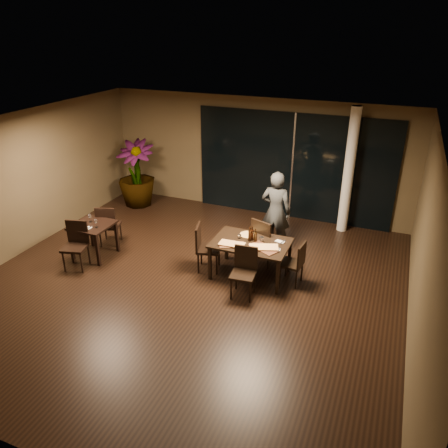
% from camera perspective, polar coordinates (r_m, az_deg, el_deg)
% --- Properties ---
extents(ground, '(8.00, 8.00, 0.00)m').
position_cam_1_polar(ground, '(8.64, -4.71, -7.90)').
color(ground, black).
rests_on(ground, ground).
extents(wall_back, '(8.00, 0.10, 3.00)m').
position_cam_1_polar(wall_back, '(11.45, 4.20, 8.86)').
color(wall_back, '#4C3F28').
rests_on(wall_back, ground).
extents(wall_front, '(8.00, 0.10, 3.00)m').
position_cam_1_polar(wall_front, '(5.22, -26.42, -15.82)').
color(wall_front, '#4C3F28').
rests_on(wall_front, ground).
extents(wall_left, '(0.10, 8.00, 3.00)m').
position_cam_1_polar(wall_left, '(10.32, -25.63, 4.57)').
color(wall_left, '#4C3F28').
rests_on(wall_left, ground).
extents(wall_right, '(0.10, 8.00, 3.00)m').
position_cam_1_polar(wall_right, '(7.20, 25.09, -3.83)').
color(wall_right, '#4C3F28').
rests_on(wall_right, ground).
extents(ceiling, '(8.00, 8.00, 0.04)m').
position_cam_1_polar(ceiling, '(7.44, -5.54, 11.99)').
color(ceiling, silver).
rests_on(ceiling, wall_back).
extents(window_panel, '(5.00, 0.06, 2.70)m').
position_cam_1_polar(window_panel, '(11.16, 8.95, 7.38)').
color(window_panel, black).
rests_on(window_panel, ground).
extents(column, '(0.24, 0.24, 3.00)m').
position_cam_1_polar(column, '(10.61, 15.98, 6.61)').
color(column, white).
rests_on(column, ground).
extents(main_table, '(1.50, 1.00, 0.75)m').
position_cam_1_polar(main_table, '(8.60, 3.51, -2.81)').
color(main_table, black).
rests_on(main_table, ground).
extents(side_table, '(0.80, 0.80, 0.75)m').
position_cam_1_polar(side_table, '(9.75, -16.75, -0.70)').
color(side_table, black).
rests_on(side_table, ground).
extents(chair_main_far, '(0.61, 0.61, 1.03)m').
position_cam_1_polar(chair_main_far, '(9.07, 5.26, -2.02)').
color(chair_main_far, black).
rests_on(chair_main_far, ground).
extents(chair_main_near, '(0.48, 0.48, 0.95)m').
position_cam_1_polar(chair_main_near, '(8.10, 2.67, -5.87)').
color(chair_main_near, black).
rests_on(chair_main_near, ground).
extents(chair_main_left, '(0.56, 0.56, 0.99)m').
position_cam_1_polar(chair_main_left, '(8.86, -2.59, -2.78)').
color(chair_main_left, black).
rests_on(chair_main_left, ground).
extents(chair_main_right, '(0.45, 0.45, 0.89)m').
position_cam_1_polar(chair_main_right, '(8.51, 9.34, -4.83)').
color(chair_main_right, black).
rests_on(chair_main_right, ground).
extents(chair_side_far, '(0.56, 0.56, 0.97)m').
position_cam_1_polar(chair_side_far, '(10.15, -14.90, 0.06)').
color(chair_side_far, black).
rests_on(chair_side_far, ground).
extents(chair_side_near, '(0.56, 0.56, 0.99)m').
position_cam_1_polar(chair_side_near, '(9.48, -18.75, -2.24)').
color(chair_side_near, black).
rests_on(chair_side_near, ground).
extents(diner, '(0.62, 0.41, 1.81)m').
position_cam_1_polar(diner, '(9.59, 6.77, 1.66)').
color(diner, '#2A2C2E').
rests_on(diner, ground).
extents(potted_plant, '(1.17, 1.17, 1.80)m').
position_cam_1_polar(potted_plant, '(12.17, -11.39, 6.46)').
color(potted_plant, '#174416').
rests_on(potted_plant, ground).
extents(pizza_board_left, '(0.55, 0.45, 0.01)m').
position_cam_1_polar(pizza_board_left, '(8.43, 1.04, -2.73)').
color(pizza_board_left, '#4A2917').
rests_on(pizza_board_left, main_table).
extents(pizza_board_right, '(0.65, 0.52, 0.01)m').
position_cam_1_polar(pizza_board_right, '(8.35, 5.19, -3.15)').
color(pizza_board_right, '#442416').
rests_on(pizza_board_right, main_table).
extents(oblong_pizza_left, '(0.48, 0.25, 0.02)m').
position_cam_1_polar(oblong_pizza_left, '(8.42, 1.04, -2.64)').
color(oblong_pizza_left, maroon).
rests_on(oblong_pizza_left, pizza_board_left).
extents(oblong_pizza_right, '(0.58, 0.41, 0.02)m').
position_cam_1_polar(oblong_pizza_right, '(8.34, 5.20, -3.05)').
color(oblong_pizza_right, maroon).
rests_on(oblong_pizza_right, pizza_board_right).
extents(round_pizza, '(0.32, 0.32, 0.01)m').
position_cam_1_polar(round_pizza, '(8.82, 3.13, -1.43)').
color(round_pizza, '#BB3B14').
rests_on(round_pizza, main_table).
extents(bottle_a, '(0.07, 0.07, 0.30)m').
position_cam_1_polar(bottle_a, '(8.54, 3.40, -1.31)').
color(bottle_a, black).
rests_on(bottle_a, main_table).
extents(bottle_b, '(0.06, 0.06, 0.28)m').
position_cam_1_polar(bottle_b, '(8.51, 4.12, -1.52)').
color(bottle_b, black).
rests_on(bottle_b, main_table).
extents(bottle_c, '(0.07, 0.07, 0.30)m').
position_cam_1_polar(bottle_c, '(8.58, 3.70, -1.21)').
color(bottle_c, black).
rests_on(bottle_c, main_table).
extents(tumbler_left, '(0.07, 0.07, 0.08)m').
position_cam_1_polar(tumbler_left, '(8.68, 2.05, -1.62)').
color(tumbler_left, white).
rests_on(tumbler_left, main_table).
extents(tumbler_right, '(0.08, 0.08, 0.10)m').
position_cam_1_polar(tumbler_right, '(8.57, 4.93, -2.01)').
color(tumbler_right, white).
rests_on(tumbler_right, main_table).
extents(napkin_near, '(0.19, 0.11, 0.01)m').
position_cam_1_polar(napkin_near, '(8.32, 6.74, -3.32)').
color(napkin_near, white).
rests_on(napkin_near, main_table).
extents(napkin_far, '(0.20, 0.15, 0.01)m').
position_cam_1_polar(napkin_far, '(8.62, 7.32, -2.30)').
color(napkin_far, white).
rests_on(napkin_far, main_table).
extents(wine_glass_a, '(0.08, 0.08, 0.17)m').
position_cam_1_polar(wine_glass_a, '(9.79, -17.10, 0.74)').
color(wine_glass_a, white).
rests_on(wine_glass_a, side_table).
extents(wine_glass_b, '(0.08, 0.08, 0.18)m').
position_cam_1_polar(wine_glass_b, '(9.50, -16.38, 0.08)').
color(wine_glass_b, white).
rests_on(wine_glass_b, side_table).
extents(side_napkin, '(0.18, 0.12, 0.01)m').
position_cam_1_polar(side_napkin, '(9.56, -17.46, -0.45)').
color(side_napkin, white).
rests_on(side_napkin, side_table).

